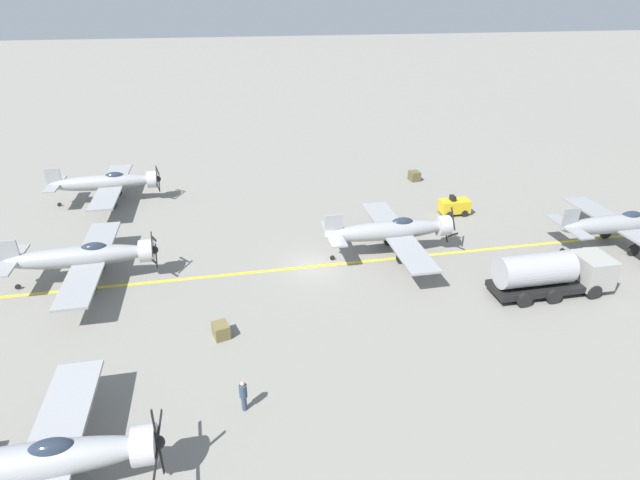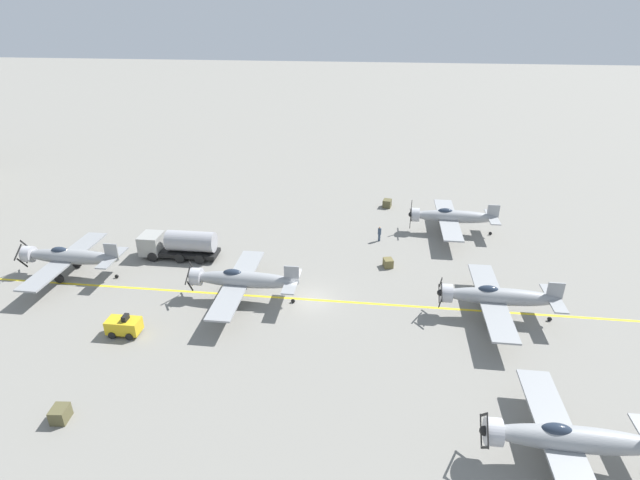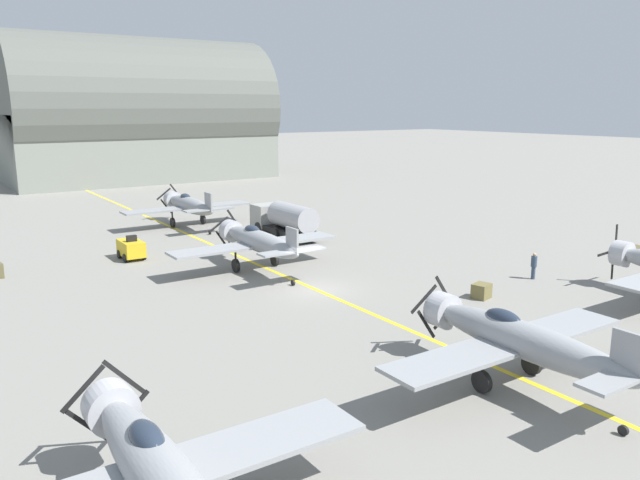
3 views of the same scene
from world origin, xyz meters
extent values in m
plane|color=gray|center=(0.00, 0.00, 0.00)|extent=(400.00, 400.00, 0.00)
cube|color=yellow|center=(0.00, 0.00, 0.00)|extent=(0.30, 160.00, 0.01)
ellipsoid|color=gray|center=(-15.70, -17.35, 2.05)|extent=(1.50, 9.50, 1.42)
cylinder|color=#B7B7BC|center=(-15.70, -12.90, 2.05)|extent=(1.57, 0.90, 1.58)
ellipsoid|color=#232D3D|center=(-15.70, -16.21, 2.61)|extent=(0.80, 1.70, 0.76)
cube|color=gray|center=(-15.70, -16.59, 1.71)|extent=(12.00, 2.10, 0.16)
sphere|color=black|center=(-15.70, -12.40, 2.05)|extent=(0.56, 0.56, 0.56)
cube|color=black|center=(-16.35, -12.40, 2.63)|extent=(1.40, 0.06, 1.27)
cube|color=black|center=(-16.28, -12.40, 1.40)|extent=(1.27, 0.06, 1.40)
cube|color=black|center=(-15.05, -12.40, 1.47)|extent=(1.40, 0.06, 1.27)
cube|color=black|center=(-15.11, -12.40, 2.70)|extent=(1.27, 0.06, 1.40)
cylinder|color=black|center=(-17.20, -16.59, 1.08)|extent=(0.14, 0.14, 1.26)
cylinder|color=black|center=(-14.20, -16.59, 1.08)|extent=(0.14, 0.14, 1.26)
cylinder|color=black|center=(-14.20, -16.59, 0.45)|extent=(0.22, 0.90, 0.90)
ellipsoid|color=gray|center=(1.58, 22.92, 2.05)|extent=(1.50, 9.50, 1.42)
cylinder|color=#B7B7BC|center=(1.58, 27.37, 2.05)|extent=(1.58, 0.90, 1.58)
ellipsoid|color=#232D3D|center=(1.58, 24.06, 2.61)|extent=(0.80, 1.70, 0.76)
cube|color=gray|center=(1.58, 23.68, 1.71)|extent=(12.00, 2.10, 0.16)
cube|color=gray|center=(1.58, 18.83, 2.20)|extent=(4.40, 1.10, 0.12)
cube|color=gray|center=(1.58, 18.83, 2.85)|extent=(0.14, 1.30, 1.60)
sphere|color=black|center=(1.58, 27.87, 2.05)|extent=(0.56, 0.56, 0.56)
cube|color=black|center=(1.06, 27.87, 1.34)|extent=(1.14, 0.06, 1.50)
cube|color=black|center=(2.29, 27.87, 1.54)|extent=(1.50, 0.06, 1.14)
cube|color=black|center=(2.09, 27.87, 2.76)|extent=(1.14, 0.06, 1.50)
cube|color=black|center=(0.87, 27.87, 2.56)|extent=(1.50, 0.06, 1.14)
cylinder|color=black|center=(0.08, 23.68, 1.08)|extent=(0.14, 0.14, 1.26)
cylinder|color=black|center=(0.08, 23.68, 0.45)|extent=(0.22, 0.90, 0.90)
cylinder|color=black|center=(3.08, 23.68, 1.08)|extent=(0.14, 0.14, 1.26)
cylinder|color=black|center=(3.08, 23.68, 0.45)|extent=(0.22, 0.90, 0.90)
cylinder|color=black|center=(1.58, 18.77, 0.18)|extent=(0.12, 0.36, 0.36)
ellipsoid|color=#949799|center=(16.13, -14.56, 2.05)|extent=(1.50, 9.50, 1.42)
cylinder|color=#B7B7BC|center=(16.13, -10.11, 2.05)|extent=(1.58, 0.90, 1.58)
ellipsoid|color=#232D3D|center=(16.13, -13.42, 2.61)|extent=(0.80, 1.70, 0.76)
cube|color=#949799|center=(16.13, -13.80, 1.71)|extent=(12.00, 2.10, 0.16)
cube|color=#949799|center=(16.13, -18.65, 2.20)|extent=(4.40, 1.10, 0.12)
cube|color=#949799|center=(16.13, -18.65, 2.85)|extent=(0.14, 1.30, 1.60)
sphere|color=black|center=(16.13, -9.61, 2.05)|extent=(0.56, 0.56, 0.56)
cube|color=black|center=(16.19, -9.61, 2.92)|extent=(0.24, 0.06, 1.76)
cube|color=black|center=(15.26, -9.61, 2.10)|extent=(1.76, 0.06, 0.24)
cube|color=black|center=(16.08, -9.61, 1.18)|extent=(0.24, 0.06, 1.76)
cube|color=black|center=(17.01, -9.61, 2.00)|extent=(1.76, 0.06, 0.24)
cylinder|color=black|center=(14.63, -13.80, 1.08)|extent=(0.14, 0.14, 1.26)
cylinder|color=black|center=(14.63, -13.80, 0.45)|extent=(0.22, 0.90, 0.90)
cylinder|color=black|center=(17.63, -13.80, 1.08)|extent=(0.14, 0.14, 1.26)
cylinder|color=black|center=(17.63, -13.80, 0.45)|extent=(0.22, 0.90, 0.90)
cylinder|color=black|center=(16.13, -18.71, 0.18)|extent=(0.12, 0.36, 0.36)
ellipsoid|color=gray|center=(-0.68, 5.35, 2.05)|extent=(1.50, 9.50, 1.42)
cylinder|color=#B7B7BC|center=(-0.68, 9.80, 2.05)|extent=(1.58, 0.90, 1.58)
ellipsoid|color=#232D3D|center=(-0.68, 6.49, 2.61)|extent=(0.80, 1.70, 0.76)
cube|color=gray|center=(-0.68, 6.11, 1.71)|extent=(12.00, 2.10, 0.16)
cube|color=gray|center=(-0.68, 1.26, 2.20)|extent=(4.40, 1.10, 0.12)
cube|color=gray|center=(-0.68, 1.26, 2.85)|extent=(0.14, 1.30, 1.60)
sphere|color=black|center=(-0.68, 10.30, 2.05)|extent=(0.56, 0.56, 0.56)
cube|color=black|center=(-1.42, 10.30, 2.53)|extent=(1.54, 0.06, 1.07)
cube|color=black|center=(-1.16, 10.30, 1.32)|extent=(1.07, 0.06, 1.54)
cube|color=black|center=(0.05, 10.30, 1.57)|extent=(1.54, 0.06, 1.07)
cube|color=black|center=(-0.21, 10.30, 2.78)|extent=(1.07, 0.06, 1.54)
cylinder|color=black|center=(-2.18, 6.11, 1.08)|extent=(0.14, 0.14, 1.26)
cylinder|color=black|center=(-2.18, 6.11, 0.45)|extent=(0.22, 0.90, 0.90)
cylinder|color=black|center=(0.82, 6.11, 1.08)|extent=(0.14, 0.14, 1.26)
cylinder|color=black|center=(0.82, 6.11, 0.45)|extent=(0.22, 0.90, 0.90)
cylinder|color=black|center=(-0.68, 1.20, 0.18)|extent=(0.12, 0.36, 0.36)
ellipsoid|color=gray|center=(-0.84, -16.30, 2.05)|extent=(1.50, 9.50, 1.42)
cylinder|color=#B7B7BC|center=(-0.84, -11.85, 2.05)|extent=(1.58, 0.90, 1.58)
ellipsoid|color=#232D3D|center=(-0.84, -15.16, 2.61)|extent=(0.80, 1.70, 0.76)
cube|color=gray|center=(-0.84, -15.54, 1.71)|extent=(12.00, 2.10, 0.16)
cube|color=gray|center=(-0.84, -20.39, 2.20)|extent=(4.40, 1.10, 0.12)
cube|color=gray|center=(-0.84, -20.39, 2.85)|extent=(0.14, 1.30, 1.60)
sphere|color=black|center=(-0.84, -11.35, 2.05)|extent=(0.56, 0.56, 0.56)
cube|color=black|center=(-1.35, -11.35, 1.34)|extent=(1.14, 0.06, 1.50)
cube|color=black|center=(-0.13, -11.35, 1.54)|extent=(1.50, 0.06, 1.14)
cube|color=black|center=(-0.33, -11.35, 2.76)|extent=(1.14, 0.06, 1.50)
cube|color=black|center=(-1.55, -11.35, 2.56)|extent=(1.50, 0.06, 1.14)
cylinder|color=black|center=(-2.34, -15.54, 1.08)|extent=(0.14, 0.14, 1.26)
cylinder|color=black|center=(-2.34, -15.54, 0.45)|extent=(0.22, 0.90, 0.90)
cylinder|color=black|center=(0.66, -15.54, 1.08)|extent=(0.14, 0.14, 1.26)
cylinder|color=black|center=(0.66, -15.54, 0.45)|extent=(0.22, 0.90, 0.90)
cylinder|color=black|center=(-0.84, -20.45, 0.18)|extent=(0.12, 0.36, 0.36)
cube|color=black|center=(6.50, 14.29, 0.62)|extent=(2.25, 8.00, 0.40)
cube|color=#999993|center=(6.50, 17.25, 1.42)|extent=(2.50, 2.08, 2.00)
cylinder|color=#9E9EA3|center=(6.50, 12.97, 1.93)|extent=(2.10, 4.96, 2.10)
cylinder|color=black|center=(5.31, 16.77, 0.50)|extent=(0.30, 1.00, 1.00)
cylinder|color=black|center=(7.69, 16.77, 0.50)|extent=(0.30, 1.00, 1.00)
cylinder|color=black|center=(5.31, 13.89, 0.50)|extent=(0.30, 1.00, 1.00)
cylinder|color=black|center=(7.69, 13.89, 0.50)|extent=(0.30, 1.00, 1.00)
cylinder|color=black|center=(5.31, 11.81, 0.50)|extent=(0.30, 1.00, 1.00)
cylinder|color=black|center=(7.69, 11.81, 0.50)|extent=(0.30, 1.00, 1.00)
cube|color=gold|center=(-6.85, 13.72, 0.80)|extent=(1.40, 2.60, 1.10)
cube|color=black|center=(-6.85, 13.46, 1.57)|extent=(0.70, 0.36, 0.44)
cylinder|color=black|center=(-7.54, 14.44, 0.30)|extent=(0.20, 0.60, 0.60)
cylinder|color=black|center=(-6.17, 14.44, 0.30)|extent=(0.20, 0.60, 0.60)
cylinder|color=black|center=(-7.54, 13.01, 0.30)|extent=(0.20, 0.60, 0.60)
cylinder|color=black|center=(-6.17, 13.01, 0.30)|extent=(0.20, 0.60, 0.60)
cylinder|color=#334256|center=(12.97, -6.14, 0.41)|extent=(0.26, 0.26, 0.82)
cylinder|color=#334256|center=(12.97, -6.14, 1.17)|extent=(0.38, 0.38, 0.69)
sphere|color=tan|center=(12.97, -6.14, 1.62)|extent=(0.22, 0.22, 0.22)
cube|color=brown|center=(7.04, -7.12, 0.43)|extent=(1.23, 1.10, 0.86)
cube|color=brown|center=(23.36, -7.00, 0.50)|extent=(1.37, 1.21, 1.00)
cube|color=brown|center=(-15.98, 13.45, 0.49)|extent=(1.25, 1.08, 0.97)
camera|label=1|loc=(31.10, -6.04, 18.08)|focal=28.00mm
camera|label=2|loc=(-37.46, -5.70, 23.89)|focal=28.00mm
camera|label=3|loc=(-20.09, -30.70, 10.89)|focal=35.00mm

